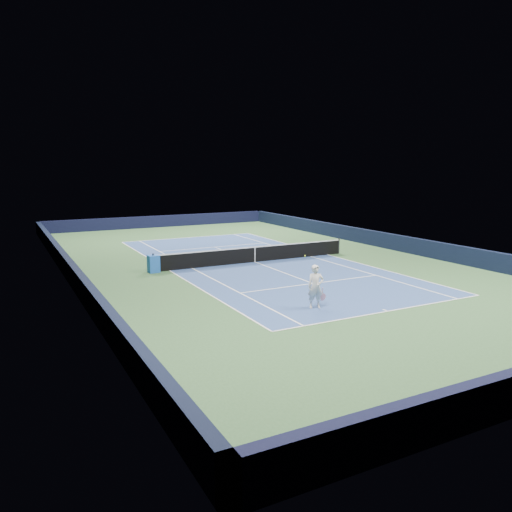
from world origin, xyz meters
name	(u,v)px	position (x,y,z in m)	size (l,w,h in m)	color
ground	(255,262)	(0.00, 0.00, 0.00)	(40.00, 40.00, 0.00)	#32572F
wall_far	(160,221)	(0.00, 19.82, 0.55)	(22.00, 0.35, 1.10)	black
wall_right	(389,241)	(10.82, 0.00, 0.55)	(0.35, 40.00, 1.10)	black
wall_left	(70,270)	(-10.82, 0.00, 0.55)	(0.35, 40.00, 1.10)	black
court_surface	(255,262)	(0.00, 0.00, 0.00)	(10.97, 23.77, 0.01)	navy
baseline_far	(189,237)	(0.00, 11.88, 0.01)	(10.97, 0.08, 0.00)	white
baseline_near	(388,311)	(0.00, -11.88, 0.01)	(10.97, 0.08, 0.00)	white
sideline_doubles_right	(327,255)	(5.49, 0.00, 0.01)	(0.08, 23.77, 0.00)	white
sideline_doubles_left	(169,271)	(-5.49, 0.00, 0.01)	(0.08, 23.77, 0.00)	white
sideline_singles_right	(310,256)	(4.12, 0.00, 0.01)	(0.08, 23.77, 0.00)	white
sideline_singles_left	(192,268)	(-4.12, 0.00, 0.01)	(0.08, 23.77, 0.00)	white
service_line_far	(215,247)	(0.00, 6.40, 0.01)	(8.23, 0.08, 0.00)	white
service_line_near	(313,283)	(0.00, -6.40, 0.01)	(8.23, 0.08, 0.00)	white
center_service_line	(255,262)	(0.00, 0.00, 0.01)	(0.08, 12.80, 0.00)	white
center_mark_far	(189,238)	(0.00, 11.73, 0.01)	(0.08, 0.30, 0.00)	white
center_mark_near	(385,310)	(0.00, -11.73, 0.01)	(0.08, 0.30, 0.00)	white
tennis_net	(255,254)	(0.00, 0.00, 0.50)	(12.90, 0.10, 1.07)	black
sponsor_cube	(154,264)	(-6.40, -0.02, 0.48)	(0.63, 0.57, 0.97)	blue
tennis_player	(316,287)	(-2.38, -10.09, 0.92)	(0.87, 1.35, 2.10)	white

